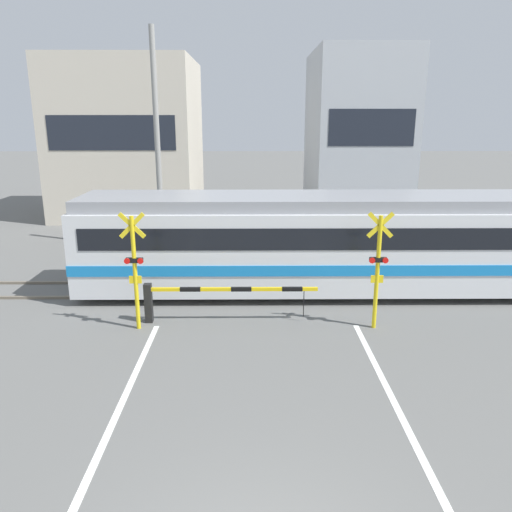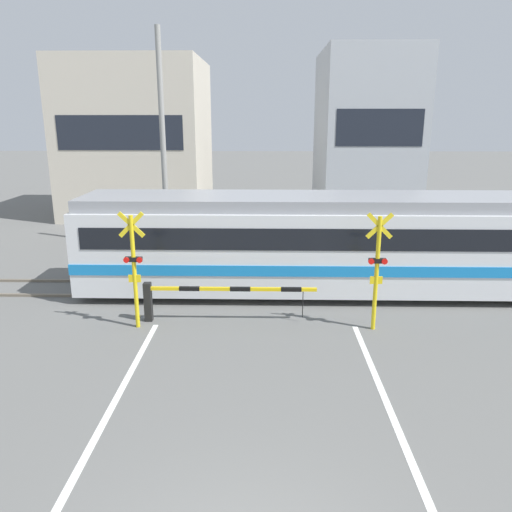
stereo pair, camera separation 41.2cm
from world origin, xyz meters
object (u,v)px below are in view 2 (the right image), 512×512
Objects in this scene: crossing_barrier_far at (302,248)px; crossing_signal_left at (134,265)px; pedestrian at (269,226)px; crossing_barrier_near at (196,295)px; crossing_signal_right at (377,267)px; commuter_train at (393,241)px.

crossing_signal_left is (-4.73, -5.59, 0.96)m from crossing_barrier_far.
crossing_barrier_far is 2.93× the size of pedestrian.
crossing_barrier_far is (3.20, 5.16, 0.00)m from crossing_barrier_near.
pedestrian reaches higher than crossing_barrier_near.
pedestrian is (-2.71, 8.73, -0.81)m from crossing_signal_right.
crossing_signal_left is at bearing 180.00° from crossing_signal_right.
crossing_barrier_far is at bearing 58.21° from crossing_barrier_near.
crossing_barrier_far is at bearing 105.29° from crossing_signal_right.
crossing_signal_right reaches higher than crossing_barrier_near.
crossing_signal_right is (4.73, -0.43, 0.96)m from crossing_barrier_near.
crossing_signal_right is at bearing -5.19° from crossing_barrier_near.
pedestrian is at bearing 123.89° from commuter_train.
crossing_signal_right is 1.96× the size of pedestrian.
commuter_train is 3.20m from crossing_signal_right.
crossing_signal_left reaches higher than crossing_barrier_near.
crossing_signal_left reaches higher than crossing_barrier_far.
crossing_barrier_near is at bearing -103.63° from pedestrian.
crossing_barrier_near is 1.50× the size of crossing_signal_right.
pedestrian is (-3.86, 5.75, -0.75)m from commuter_train.
crossing_signal_left is 9.46m from pedestrian.
crossing_signal_left is at bearing -130.21° from crossing_barrier_far.
crossing_signal_right is at bearing -72.74° from pedestrian.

